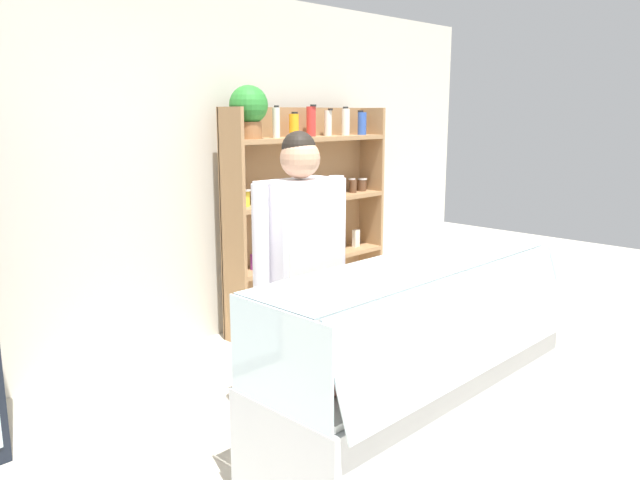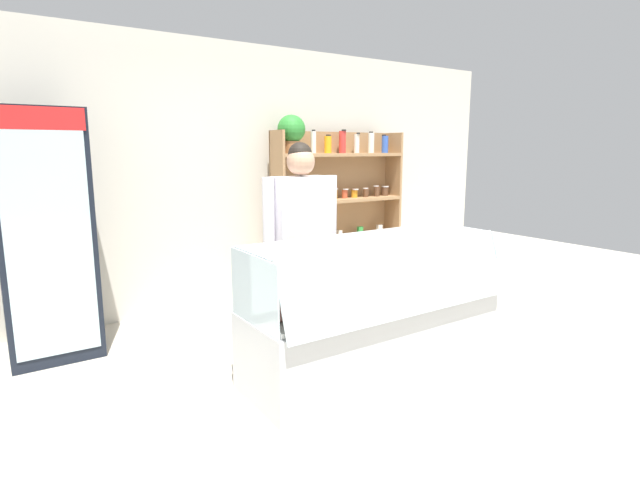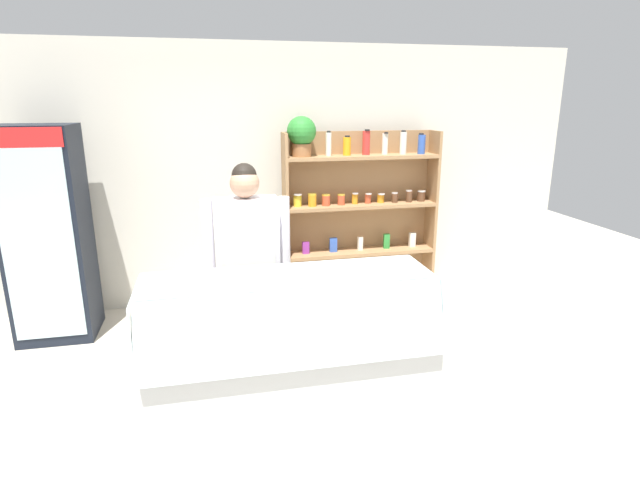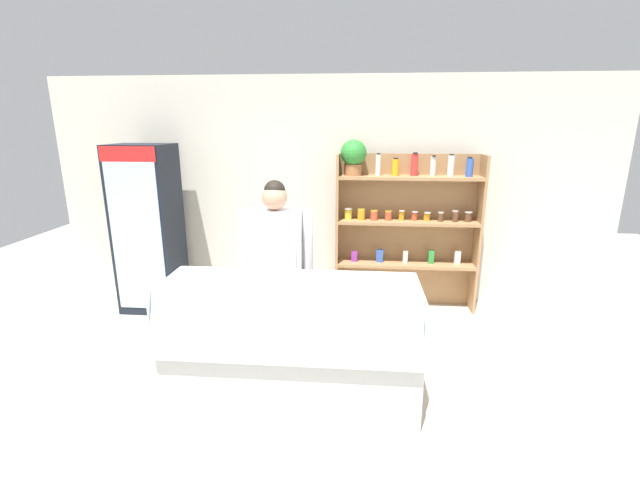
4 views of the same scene
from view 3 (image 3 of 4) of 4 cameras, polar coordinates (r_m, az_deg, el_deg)
name	(u,v)px [view 3 (image 3 of 4)]	position (r m, az deg, el deg)	size (l,w,h in m)	color
ground_plane	(316,417)	(3.69, -0.51, -19.54)	(12.00, 12.00, 0.00)	beige
back_wall	(270,176)	(5.39, -5.76, 7.27)	(6.80, 0.10, 2.70)	beige
drinks_fridge	(48,235)	(5.08, -28.66, 0.49)	(0.65, 0.57, 1.94)	black
shelving_unit	(351,198)	(5.31, 3.57, 4.76)	(1.64, 0.30, 1.98)	#9E754C
deli_display_case	(290,371)	(3.59, -3.45, -14.74)	(1.96, 0.73, 1.01)	silver
shop_clerk	(247,252)	(3.88, -8.30, -1.34)	(0.67, 0.25, 1.69)	#4C4233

